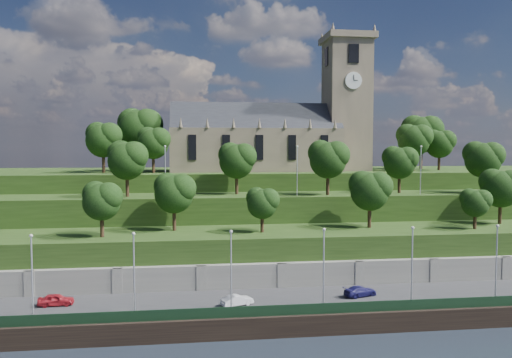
{
  "coord_description": "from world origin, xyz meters",
  "views": [
    {
      "loc": [
        -15.9,
        -49.18,
        19.35
      ],
      "look_at": [
        -5.88,
        30.0,
        14.41
      ],
      "focal_mm": 35.0,
      "sensor_mm": 36.0,
      "label": 1
    }
  ],
  "objects": [
    {
      "name": "car_right",
      "position": [
        3.48,
        6.39,
        2.59
      ],
      "size": [
        4.38,
        2.81,
        1.18
      ],
      "primitive_type": "imported",
      "rotation": [
        0.0,
        0.0,
        1.88
      ],
      "color": "navy",
      "rests_on": "promenade"
    },
    {
      "name": "church",
      "position": [
        0.79,
        45.98,
        22.52
      ],
      "size": [
        38.6,
        12.35,
        27.6
      ],
      "color": "#6D5E4C",
      "rests_on": "hilltop"
    },
    {
      "name": "embankment_lower",
      "position": [
        0.0,
        18.0,
        4.0
      ],
      "size": [
        160.0,
        12.0,
        8.0
      ],
      "primitive_type": "cube",
      "color": "#203913",
      "rests_on": "ground"
    },
    {
      "name": "quay_wall",
      "position": [
        0.0,
        -0.05,
        1.1
      ],
      "size": [
        160.0,
        0.5,
        2.2
      ],
      "primitive_type": "cube",
      "color": "black",
      "rests_on": "ground"
    },
    {
      "name": "lamp_posts_promenade",
      "position": [
        -2.0,
        2.5,
        7.02
      ],
      "size": [
        60.36,
        0.36,
        8.8
      ],
      "color": "#B2B2B7",
      "rests_on": "promenade"
    },
    {
      "name": "retaining_wall",
      "position": [
        0.0,
        11.97,
        2.5
      ],
      "size": [
        160.0,
        2.1,
        5.0
      ],
      "color": "slate",
      "rests_on": "ground"
    },
    {
      "name": "car_left",
      "position": [
        -31.02,
        7.22,
        2.65
      ],
      "size": [
        3.9,
        1.75,
        1.3
      ],
      "primitive_type": "imported",
      "rotation": [
        0.0,
        0.0,
        1.63
      ],
      "color": "#AB1C26",
      "rests_on": "promenade"
    },
    {
      "name": "fence",
      "position": [
        0.0,
        0.6,
        2.6
      ],
      "size": [
        160.0,
        0.1,
        1.2
      ],
      "primitive_type": "cube",
      "color": "#15311B",
      "rests_on": "promenade"
    },
    {
      "name": "embankment_upper",
      "position": [
        0.0,
        29.0,
        6.0
      ],
      "size": [
        160.0,
        10.0,
        12.0
      ],
      "primitive_type": "cube",
      "color": "#203913",
      "rests_on": "ground"
    },
    {
      "name": "hilltop",
      "position": [
        0.0,
        50.0,
        7.5
      ],
      "size": [
        160.0,
        32.0,
        15.0
      ],
      "primitive_type": "cube",
      "color": "#203913",
      "rests_on": "ground"
    },
    {
      "name": "trees_lower",
      "position": [
        2.22,
        18.57,
        13.18
      ],
      "size": [
        63.05,
        9.18,
        8.29
      ],
      "color": "black",
      "rests_on": "embankment_lower"
    },
    {
      "name": "promenade",
      "position": [
        0.0,
        6.0,
        1.0
      ],
      "size": [
        160.0,
        12.0,
        2.0
      ],
      "primitive_type": "cube",
      "color": "#2D2D30",
      "rests_on": "ground"
    },
    {
      "name": "ground",
      "position": [
        0.0,
        0.0,
        0.0
      ],
      "size": [
        320.0,
        320.0,
        0.0
      ],
      "primitive_type": "plane",
      "color": "#1B222C",
      "rests_on": "ground"
    },
    {
      "name": "car_middle",
      "position": [
        -11.19,
        4.7,
        2.6
      ],
      "size": [
        3.83,
        2.56,
        1.19
      ],
      "primitive_type": "imported",
      "rotation": [
        0.0,
        0.0,
        1.97
      ],
      "color": "silver",
      "rests_on": "promenade"
    },
    {
      "name": "trees_hilltop",
      "position": [
        0.27,
        45.84,
        22.03
      ],
      "size": [
        70.7,
        16.5,
        12.01
      ],
      "color": "black",
      "rests_on": "hilltop"
    },
    {
      "name": "lamp_posts_upper",
      "position": [
        0.0,
        26.0,
        16.5
      ],
      "size": [
        40.36,
        0.36,
        7.78
      ],
      "color": "#B2B2B7",
      "rests_on": "embankment_upper"
    },
    {
      "name": "trees_upper",
      "position": [
        3.34,
        28.12,
        17.71
      ],
      "size": [
        63.27,
        8.67,
        8.65
      ],
      "color": "black",
      "rests_on": "embankment_upper"
    }
  ]
}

